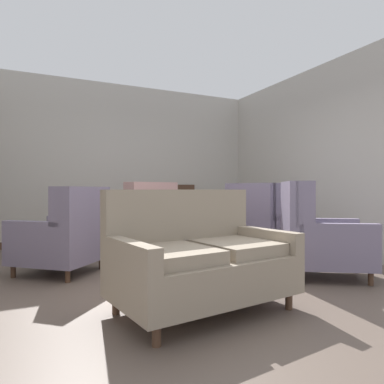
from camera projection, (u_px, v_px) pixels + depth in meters
ground at (193, 280)px, 3.83m from camera, size 8.83×8.83×0.00m
wall_back at (122, 163)px, 6.67m from camera, size 5.42×0.08×2.98m
wall_right at (312, 159)px, 5.80m from camera, size 0.08×4.41×2.98m
baseboard_back at (123, 239)px, 6.63m from camera, size 5.26×0.03×0.12m
coffee_table at (198, 241)px, 3.99m from camera, size 0.94×0.94×0.49m
porcelain_vase at (199, 221)px, 4.06m from camera, size 0.19×0.19×0.32m
settee at (200, 260)px, 2.88m from camera, size 1.54×1.05×0.99m
armchair_far_left at (318, 238)px, 3.95m from camera, size 1.16×1.11×1.08m
armchair_near_sideboard at (259, 226)px, 5.09m from camera, size 0.98×0.99×1.08m
armchair_back_corner at (65, 237)px, 4.13m from camera, size 1.21×1.20×1.03m
armchair_foreground_right at (143, 226)px, 5.16m from camera, size 1.01×1.08×1.10m
side_table at (218, 231)px, 4.95m from camera, size 0.54×0.54×0.67m
sideboard at (177, 214)px, 6.84m from camera, size 0.91×0.44×1.09m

